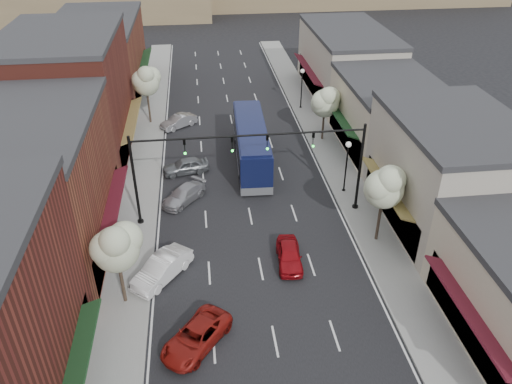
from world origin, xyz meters
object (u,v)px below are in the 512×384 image
object	(u,v)px
lamp_post_near	(347,159)
parked_car_e	(179,121)
signal_mast_right	(329,157)
parked_car_b	(162,269)
tree_left_near	(116,246)
tree_left_far	(146,80)
parked_car_a	(196,337)
tree_right_near	(385,186)
parked_car_c	(184,195)
signal_mast_left	(168,166)
red_hatchback	(289,255)
lamp_post_far	(302,82)
parked_car_d	(186,166)
tree_right_far	(326,101)
coach_bus	(251,143)

from	to	relation	value
lamp_post_near	parked_car_e	xyz separation A→B (m)	(-13.21, 14.17, -2.38)
signal_mast_right	parked_car_e	world-z (taller)	signal_mast_right
parked_car_b	tree_left_near	bearing A→B (deg)	-98.23
tree_left_far	parked_car_a	xyz separation A→B (m)	(4.05, -29.66, -3.99)
tree_right_near	lamp_post_near	world-z (taller)	tree_right_near
parked_car_e	parked_car_b	bearing A→B (deg)	-38.15
tree_left_far	lamp_post_near	world-z (taller)	tree_left_far
parked_car_a	parked_car_c	bearing A→B (deg)	130.69
signal_mast_right	parked_car_c	distance (m)	11.55
tree_left_near	parked_car_c	bearing A→B (deg)	72.46
signal_mast_left	red_hatchback	world-z (taller)	signal_mast_left
lamp_post_far	red_hatchback	xyz separation A→B (m)	(-5.90, -25.63, -2.36)
tree_left_far	parked_car_b	bearing A→B (deg)	-85.12
tree_left_near	parked_car_a	distance (m)	6.54
signal_mast_left	tree_right_near	xyz separation A→B (m)	(13.97, -4.05, -0.17)
parked_car_c	parked_car_d	world-z (taller)	parked_car_d
tree_right_near	parked_car_e	size ratio (longest dim) A/B	1.56
tree_right_near	parked_car_b	distance (m)	15.15
parked_car_c	parked_car_e	distance (m)	14.02
tree_right_far	red_hatchback	bearing A→B (deg)	-110.15
coach_bus	tree_right_near	bearing A→B (deg)	-57.35
tree_left_far	lamp_post_near	bearing A→B (deg)	-43.89
signal_mast_right	red_hatchback	world-z (taller)	signal_mast_right
tree_right_near	parked_car_a	xyz separation A→B (m)	(-12.55, -7.66, -3.83)
tree_left_near	parked_car_e	xyz separation A→B (m)	(2.85, 24.72, -3.59)
signal_mast_right	parked_car_c	bearing A→B (deg)	165.80
tree_right_near	lamp_post_near	bearing A→B (deg)	94.77
signal_mast_right	parked_car_e	bearing A→B (deg)	123.49
coach_bus	tree_left_near	bearing A→B (deg)	-117.39
parked_car_c	parked_car_d	distance (m)	4.50
tree_left_far	lamp_post_far	world-z (taller)	tree_left_far
coach_bus	parked_car_c	xyz separation A→B (m)	(-5.89, -5.69, -1.28)
tree_left_far	coach_bus	xyz separation A→B (m)	(9.28, -9.60, -2.73)
parked_car_e	tree_left_far	bearing A→B (deg)	-150.30
parked_car_a	tree_left_far	bearing A→B (deg)	135.81
signal_mast_right	lamp_post_near	bearing A→B (deg)	48.95
tree_left_near	parked_car_a	world-z (taller)	tree_left_near
tree_right_near	parked_car_d	distance (m)	17.63
tree_right_far	tree_left_far	world-z (taller)	tree_left_far
tree_right_near	lamp_post_far	distance (m)	24.11
signal_mast_right	parked_car_b	distance (m)	13.85
tree_right_far	tree_left_far	distance (m)	17.66
lamp_post_far	parked_car_b	world-z (taller)	lamp_post_far
signal_mast_right	parked_car_b	xyz separation A→B (m)	(-11.82, -6.09, -3.88)
coach_bus	parked_car_d	size ratio (longest dim) A/B	3.02
signal_mast_right	parked_car_e	distance (m)	20.38
parked_car_c	tree_left_far	bearing A→B (deg)	142.65
red_hatchback	lamp_post_far	bearing A→B (deg)	81.22
parked_car_a	signal_mast_right	bearing A→B (deg)	88.05
tree_left_far	parked_car_e	distance (m)	5.05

